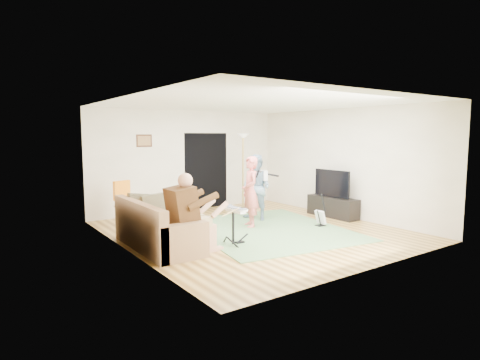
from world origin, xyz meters
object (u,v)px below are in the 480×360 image
guitarist (256,188)px  tv_cabinet (333,207)px  guitar_spare (321,217)px  torchiere_lamp (243,158)px  sofa (154,232)px  singer (250,192)px  drum_kit (233,228)px  television (332,183)px  dining_chair (127,210)px

guitarist → tv_cabinet: guitarist is taller
guitar_spare → torchiere_lamp: 2.96m
sofa → torchiere_lamp: 4.30m
singer → torchiere_lamp: size_ratio=0.76×
torchiere_lamp → tv_cabinet: 2.72m
sofa → drum_kit: bearing=-26.6°
sofa → torchiere_lamp: bearing=31.7°
drum_kit → television: size_ratio=0.68×
guitar_spare → sofa: bearing=172.2°
dining_chair → guitarist: bearing=-40.6°
television → singer: bearing=172.4°
singer → tv_cabinet: singer is taller
television → torchiere_lamp: bearing=120.1°
drum_kit → torchiere_lamp: torchiere_lamp is taller
singer → guitar_spare: 1.68m
sofa → dining_chair: bearing=83.9°
guitarist → television: 1.93m
singer → sofa: bearing=-61.2°
torchiere_lamp → drum_kit: bearing=-128.3°
drum_kit → guitarist: size_ratio=0.46×
guitar_spare → guitarist: bearing=119.2°
guitarist → tv_cabinet: 2.04m
drum_kit → guitarist: bearing=41.7°
dining_chair → drum_kit: bearing=-86.0°
dining_chair → tv_cabinet: (4.58, -1.93, -0.11)m
drum_kit → guitar_spare: (2.46, 0.14, -0.11)m
guitarist → torchiere_lamp: size_ratio=0.76×
guitarist → dining_chair: (-2.78, 1.14, -0.43)m
guitarist → television: guitarist is taller
sofa → guitarist: (2.99, 0.86, 0.50)m
torchiere_lamp → dining_chair: (-3.31, -0.17, -1.06)m
sofa → guitarist: bearing=16.1°
singer → tv_cabinet: (2.35, -0.31, -0.54)m
singer → dining_chair: singer is taller
dining_chair → television: size_ratio=0.96×
guitarist → guitar_spare: 1.68m
sofa → tv_cabinet: bearing=0.9°
television → dining_chair: bearing=156.9°
drum_kit → guitarist: 2.32m
guitarist → sofa: bearing=-85.9°
drum_kit → guitarist: guitarist is taller
drum_kit → television: bearing=11.8°
sofa → tv_cabinet: size_ratio=1.54×
tv_cabinet → sofa: bearing=-179.1°
dining_chair → tv_cabinet: dining_chair is taller
dining_chair → sofa: bearing=-114.3°
guitar_spare → dining_chair: 4.35m
drum_kit → sofa: bearing=153.4°
sofa → guitar_spare: (3.76, -0.51, -0.08)m
drum_kit → torchiere_lamp: 3.77m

